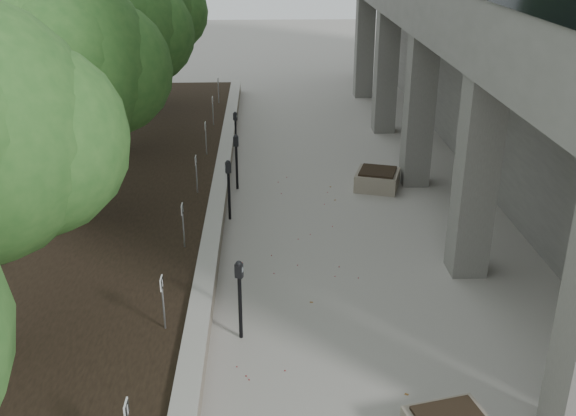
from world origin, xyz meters
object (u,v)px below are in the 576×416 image
object	(u,v)px
crabapple_tree_3	(67,101)
crabapple_tree_4	(116,57)
parking_meter_3	(229,190)
parking_meter_2	(240,300)
parking_meter_5	(236,132)
planter_back	(377,179)
crabapple_tree_5	(145,31)
parking_meter_4	(237,162)

from	to	relation	value
crabapple_tree_3	crabapple_tree_4	world-z (taller)	same
crabapple_tree_4	parking_meter_3	distance (m)	5.86
parking_meter_2	parking_meter_5	xyz separation A→B (m)	(-0.43, 10.03, -0.09)
parking_meter_3	planter_back	distance (m)	4.34
crabapple_tree_3	parking_meter_3	size ratio (longest dim) A/B	3.63
crabapple_tree_5	parking_meter_5	distance (m)	5.85
crabapple_tree_5	parking_meter_3	world-z (taller)	crabapple_tree_5
crabapple_tree_5	parking_meter_5	xyz separation A→B (m)	(3.25, -4.18, -2.47)
crabapple_tree_5	planter_back	xyz separation A→B (m)	(7.14, -7.34, -2.86)
parking_meter_4	parking_meter_3	bearing A→B (deg)	-86.44
crabapple_tree_4	parking_meter_5	xyz separation A→B (m)	(3.25, 0.82, -2.47)
crabapple_tree_5	parking_meter_4	xyz separation A→B (m)	(3.39, -7.26, -2.36)
parking_meter_3	parking_meter_4	xyz separation A→B (m)	(0.11, 1.99, 0.01)
parking_meter_5	planter_back	world-z (taller)	parking_meter_5
parking_meter_2	parking_meter_3	distance (m)	4.99
parking_meter_5	crabapple_tree_5	bearing A→B (deg)	148.94
parking_meter_5	planter_back	size ratio (longest dim) A/B	1.19
parking_meter_2	planter_back	size ratio (longest dim) A/B	1.35
planter_back	crabapple_tree_3	bearing A→B (deg)	-159.57
parking_meter_5	crabapple_tree_3	bearing A→B (deg)	-98.09
crabapple_tree_3	crabapple_tree_4	size ratio (longest dim) A/B	1.00
parking_meter_5	planter_back	distance (m)	5.03
parking_meter_4	parking_meter_5	bearing A→B (deg)	99.37
crabapple_tree_4	parking_meter_3	xyz separation A→B (m)	(3.27, -4.24, -2.37)
crabapple_tree_3	crabapple_tree_5	size ratio (longest dim) A/B	1.00
parking_meter_2	parking_meter_3	world-z (taller)	parking_meter_3
crabapple_tree_4	parking_meter_5	distance (m)	4.16
crabapple_tree_5	planter_back	distance (m)	10.63
parking_meter_2	crabapple_tree_3	bearing A→B (deg)	152.06
crabapple_tree_4	parking_meter_4	distance (m)	4.71
crabapple_tree_3	parking_meter_2	xyz separation A→B (m)	(3.68, -4.22, -2.38)
parking_meter_3	parking_meter_4	size ratio (longest dim) A/B	0.99
parking_meter_2	parking_meter_4	xyz separation A→B (m)	(-0.30, 6.96, 0.02)
crabapple_tree_3	parking_meter_2	size ratio (longest dim) A/B	3.68
crabapple_tree_4	parking_meter_2	bearing A→B (deg)	-68.22
parking_meter_4	parking_meter_2	bearing A→B (deg)	-80.74
crabapple_tree_5	parking_meter_3	bearing A→B (deg)	-70.50
parking_meter_2	crabapple_tree_4	bearing A→B (deg)	132.71
crabapple_tree_3	planter_back	world-z (taller)	crabapple_tree_3
crabapple_tree_4	parking_meter_2	size ratio (longest dim) A/B	3.68
crabapple_tree_4	crabapple_tree_5	xyz separation A→B (m)	(0.00, 5.00, 0.00)
parking_meter_2	parking_meter_3	bearing A→B (deg)	115.63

